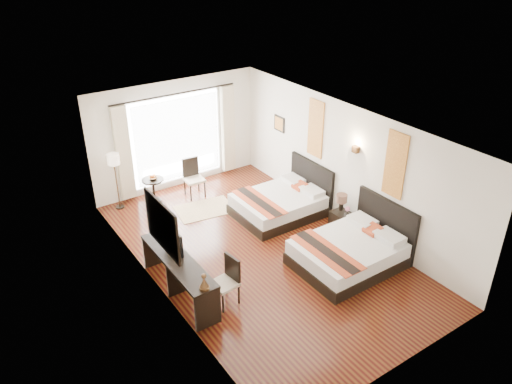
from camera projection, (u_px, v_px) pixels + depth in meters
floor at (260, 252)px, 10.49m from camera, size 4.50×7.50×0.01m
ceiling at (261, 126)px, 9.18m from camera, size 4.50×7.50×0.02m
wall_headboard at (345, 166)px, 10.94m from camera, size 0.01×7.50×2.80m
wall_desk at (155, 227)px, 8.72m from camera, size 0.01×7.50×2.80m
wall_window at (176, 135)px, 12.57m from camera, size 4.50×0.01×2.80m
wall_entry at (410, 295)px, 7.09m from camera, size 4.50×0.01×2.80m
window_glass at (177, 139)px, 12.60m from camera, size 2.40×0.02×2.20m
sheer_curtain at (178, 140)px, 12.56m from camera, size 2.30×0.02×2.10m
drape_left at (123, 154)px, 11.82m from camera, size 0.35×0.14×2.35m
drape_right at (228, 129)px, 13.26m from camera, size 0.35×0.14×2.35m
art_panel_near at (395, 165)px, 9.67m from camera, size 0.03×0.50×1.35m
art_panel_far at (316, 129)px, 11.42m from camera, size 0.03×0.50×1.35m
wall_sconce at (356, 149)px, 10.43m from camera, size 0.10×0.14×0.14m
mirror_frame at (162, 225)px, 8.47m from camera, size 0.04×1.25×0.95m
mirror_glass at (163, 225)px, 8.48m from camera, size 0.01×1.12×0.82m
bed_near at (351, 251)px, 9.97m from camera, size 2.09×1.63×1.18m
bed_far at (281, 203)px, 11.74m from camera, size 2.00×1.56×1.13m
nightstand at (342, 221)px, 11.12m from camera, size 0.38×0.47×0.45m
table_lamp at (342, 199)px, 10.91m from camera, size 0.24×0.24×0.38m
vase at (347, 212)px, 10.81m from camera, size 0.17×0.17×0.15m
console_desk at (179, 276)px, 9.13m from camera, size 0.50×2.20×0.76m
television at (169, 239)px, 9.13m from camera, size 0.10×0.77×0.45m
bronze_figurine at (204, 282)px, 8.16m from camera, size 0.21×0.21×0.27m
desk_chair at (226, 290)px, 8.94m from camera, size 0.48×0.48×0.92m
floor_lamp at (114, 163)px, 11.58m from camera, size 0.28×0.28×1.41m
side_table at (154, 190)px, 12.27m from camera, size 0.53×0.53×0.61m
fruit_bowl at (153, 178)px, 12.12m from camera, size 0.27×0.27×0.05m
window_chair at (194, 185)px, 12.54m from camera, size 0.48×0.48×0.98m
jute_rug at (205, 209)px, 12.04m from camera, size 1.47×1.11×0.01m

